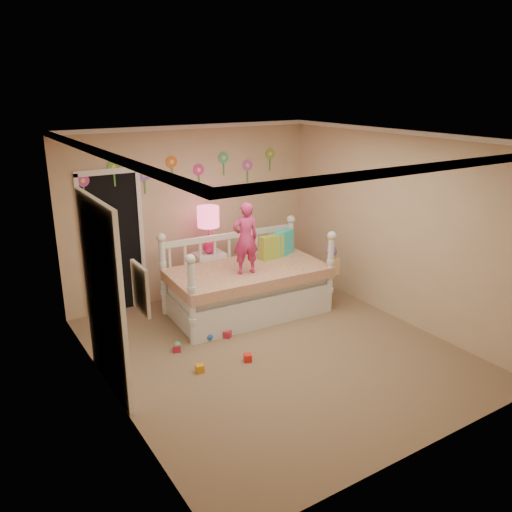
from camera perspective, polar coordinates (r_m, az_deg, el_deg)
floor at (r=6.62m, az=2.07°, el=-10.20°), size 4.00×4.50×0.01m
ceiling at (r=5.85m, az=2.36°, el=12.80°), size 4.00×4.50×0.01m
back_wall at (r=8.00m, az=-6.94°, el=4.72°), size 4.00×0.01×2.60m
left_wall at (r=5.31m, az=-15.97°, el=-2.94°), size 0.01×4.50×2.60m
right_wall at (r=7.38m, az=15.16°, el=3.07°), size 0.01×4.50×2.60m
crown_molding at (r=5.85m, az=2.36°, el=12.51°), size 4.00×4.50×0.06m
daybed at (r=7.42m, az=-0.96°, el=-1.80°), size 2.31×1.34×1.22m
pillow_turquoise at (r=7.93m, az=3.01°, el=1.45°), size 0.39×0.26×0.37m
pillow_lime at (r=7.75m, az=1.69°, el=0.98°), size 0.37×0.14×0.35m
child at (r=7.04m, az=-1.16°, el=1.93°), size 0.40×0.30×0.99m
nightstand at (r=7.99m, az=-5.05°, el=-2.21°), size 0.46×0.36×0.74m
table_lamp at (r=7.74m, az=-5.22°, el=3.65°), size 0.32×0.32×0.71m
closet_doorway at (r=7.63m, az=-15.31°, el=1.46°), size 0.90×0.04×2.07m
flower_decals at (r=7.83m, az=-7.68°, el=9.18°), size 3.40×0.02×0.50m
mirror_closet at (r=5.68m, az=-16.25°, el=-4.28°), size 0.07×1.30×2.10m
wall_picture at (r=4.42m, az=-12.48°, el=-3.49°), size 0.05×0.34×0.42m
hanging_bag at (r=7.53m, az=8.29°, el=-0.61°), size 0.20×0.16×0.36m
toy_scatter at (r=6.64m, az=-5.09°, el=-9.66°), size 1.22×1.50×0.11m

